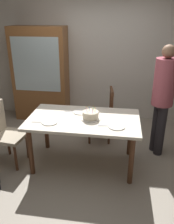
{
  "coord_description": "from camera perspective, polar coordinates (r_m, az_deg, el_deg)",
  "views": [
    {
      "loc": [
        0.49,
        -2.95,
        2.14
      ],
      "look_at": [
        0.05,
        0.0,
        0.86
      ],
      "focal_mm": 37.3,
      "sensor_mm": 36.0,
      "label": 1
    }
  ],
  "objects": [
    {
      "name": "dining_table",
      "position": [
        3.33,
        -0.85,
        -3.02
      ],
      "size": [
        1.58,
        0.91,
        0.76
      ],
      "color": "silver",
      "rests_on": "ground"
    },
    {
      "name": "chair_spindle_back",
      "position": [
        4.1,
        3.47,
        -0.96
      ],
      "size": [
        0.49,
        0.49,
        0.95
      ],
      "color": "#56331E",
      "rests_on": "ground"
    },
    {
      "name": "fork_near_celebrant",
      "position": [
        3.25,
        -11.88,
        -2.38
      ],
      "size": [
        0.18,
        0.04,
        0.01
      ],
      "primitive_type": "cube",
      "rotation": [
        0.0,
        0.0,
        0.15
      ],
      "color": "silver",
      "rests_on": "dining_table"
    },
    {
      "name": "chair_upholstered",
      "position": [
        3.65,
        -19.76,
        -4.27
      ],
      "size": [
        0.49,
        0.49,
        0.95
      ],
      "color": "tan",
      "rests_on": "ground"
    },
    {
      "name": "china_cabinet",
      "position": [
        4.94,
        -11.27,
        8.96
      ],
      "size": [
        1.1,
        0.45,
        1.9
      ],
      "color": "brown",
      "rests_on": "ground"
    },
    {
      "name": "plate_far_side",
      "position": [
        3.48,
        -1.6,
        0.02
      ],
      "size": [
        0.22,
        0.22,
        0.01
      ],
      "primitive_type": "cylinder",
      "color": "white",
      "rests_on": "dining_table"
    },
    {
      "name": "fork_far_side",
      "position": [
        3.51,
        -4.17,
        0.11
      ],
      "size": [
        0.18,
        0.03,
        0.01
      ],
      "primitive_type": "cube",
      "rotation": [
        0.0,
        0.0,
        -0.09
      ],
      "color": "silver",
      "rests_on": "dining_table"
    },
    {
      "name": "person_guest",
      "position": [
        3.68,
        18.09,
        3.95
      ],
      "size": [
        0.32,
        0.32,
        1.73
      ],
      "color": "#262328",
      "rests_on": "ground"
    },
    {
      "name": "plate_near_guest",
      "position": [
        3.07,
        7.28,
        -3.57
      ],
      "size": [
        0.22,
        0.22,
        0.01
      ],
      "primitive_type": "cylinder",
      "color": "white",
      "rests_on": "dining_table"
    },
    {
      "name": "ground",
      "position": [
        3.67,
        -0.79,
        -12.31
      ],
      "size": [
        6.4,
        6.4,
        0.0
      ],
      "primitive_type": "plane",
      "color": "#9E9384"
    },
    {
      "name": "back_wall",
      "position": [
        4.89,
        2.72,
        13.41
      ],
      "size": [
        6.4,
        0.1,
        2.6
      ],
      "primitive_type": "cube",
      "color": "beige",
      "rests_on": "ground"
    },
    {
      "name": "fork_near_guest",
      "position": [
        3.08,
        4.31,
        -3.36
      ],
      "size": [
        0.18,
        0.04,
        0.01
      ],
      "primitive_type": "cube",
      "rotation": [
        0.0,
        0.0,
        0.13
      ],
      "color": "silver",
      "rests_on": "dining_table"
    },
    {
      "name": "plate_near_celebrant",
      "position": [
        3.21,
        -9.14,
        -2.46
      ],
      "size": [
        0.22,
        0.22,
        0.01
      ],
      "primitive_type": "cylinder",
      "color": "white",
      "rests_on": "dining_table"
    },
    {
      "name": "birthday_cake",
      "position": [
        3.26,
        0.89,
        -0.79
      ],
      "size": [
        0.28,
        0.28,
        0.18
      ],
      "color": "silver",
      "rests_on": "dining_table"
    }
  ]
}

